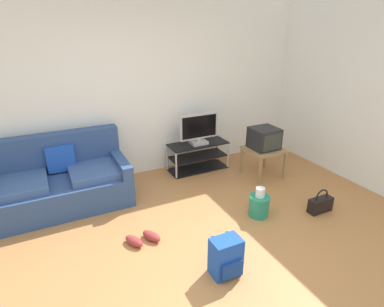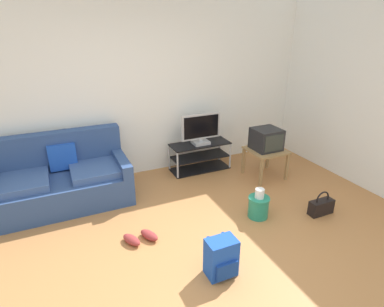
{
  "view_description": "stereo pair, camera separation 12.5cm",
  "coord_description": "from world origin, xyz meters",
  "px_view_note": "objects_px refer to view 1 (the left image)",
  "views": [
    {
      "loc": [
        -1.19,
        -2.22,
        2.3
      ],
      "look_at": [
        0.51,
        1.22,
        0.7
      ],
      "focal_mm": 29.48,
      "sensor_mm": 36.0,
      "label": 1
    },
    {
      "loc": [
        -1.08,
        -2.27,
        2.3
      ],
      "look_at": [
        0.51,
        1.22,
        0.7
      ],
      "focal_mm": 29.48,
      "sensor_mm": 36.0,
      "label": 2
    }
  ],
  "objects_px": {
    "handbag": "(320,204)",
    "flat_tv": "(199,129)",
    "side_table": "(264,153)",
    "backpack": "(226,257)",
    "crt_tv": "(264,138)",
    "sneakers_pair": "(143,238)",
    "couch": "(59,182)",
    "tv_stand": "(198,156)",
    "cleaning_bucket": "(259,204)"
  },
  "relations": [
    {
      "from": "handbag",
      "to": "cleaning_bucket",
      "type": "distance_m",
      "value": 0.83
    },
    {
      "from": "crt_tv",
      "to": "backpack",
      "type": "relative_size",
      "value": 1.03
    },
    {
      "from": "backpack",
      "to": "sneakers_pair",
      "type": "height_order",
      "value": "backpack"
    },
    {
      "from": "handbag",
      "to": "flat_tv",
      "type": "bearing_deg",
      "value": 114.28
    },
    {
      "from": "tv_stand",
      "to": "side_table",
      "type": "relative_size",
      "value": 1.81
    },
    {
      "from": "backpack",
      "to": "handbag",
      "type": "height_order",
      "value": "backpack"
    },
    {
      "from": "backpack",
      "to": "sneakers_pair",
      "type": "distance_m",
      "value": 1.02
    },
    {
      "from": "backpack",
      "to": "cleaning_bucket",
      "type": "distance_m",
      "value": 1.15
    },
    {
      "from": "flat_tv",
      "to": "side_table",
      "type": "relative_size",
      "value": 1.22
    },
    {
      "from": "crt_tv",
      "to": "handbag",
      "type": "relative_size",
      "value": 1.23
    },
    {
      "from": "couch",
      "to": "side_table",
      "type": "xyz_separation_m",
      "value": [
        3.0,
        -0.52,
        0.07
      ]
    },
    {
      "from": "couch",
      "to": "crt_tv",
      "type": "distance_m",
      "value": 3.05
    },
    {
      "from": "couch",
      "to": "side_table",
      "type": "distance_m",
      "value": 3.04
    },
    {
      "from": "tv_stand",
      "to": "handbag",
      "type": "xyz_separation_m",
      "value": [
        0.84,
        -1.88,
        -0.12
      ]
    },
    {
      "from": "tv_stand",
      "to": "cleaning_bucket",
      "type": "distance_m",
      "value": 1.59
    },
    {
      "from": "tv_stand",
      "to": "side_table",
      "type": "xyz_separation_m",
      "value": [
        0.82,
        -0.68,
        0.17
      ]
    },
    {
      "from": "tv_stand",
      "to": "sneakers_pair",
      "type": "relative_size",
      "value": 2.35
    },
    {
      "from": "side_table",
      "to": "backpack",
      "type": "xyz_separation_m",
      "value": [
        -1.69,
        -1.59,
        -0.2
      ]
    },
    {
      "from": "sneakers_pair",
      "to": "tv_stand",
      "type": "bearing_deg",
      "value": 45.03
    },
    {
      "from": "cleaning_bucket",
      "to": "sneakers_pair",
      "type": "bearing_deg",
      "value": 174.53
    },
    {
      "from": "sneakers_pair",
      "to": "flat_tv",
      "type": "bearing_deg",
      "value": 44.58
    },
    {
      "from": "flat_tv",
      "to": "side_table",
      "type": "bearing_deg",
      "value": -38.6
    },
    {
      "from": "backpack",
      "to": "tv_stand",
      "type": "bearing_deg",
      "value": 60.58
    },
    {
      "from": "cleaning_bucket",
      "to": "backpack",
      "type": "bearing_deg",
      "value": -143.67
    },
    {
      "from": "side_table",
      "to": "sneakers_pair",
      "type": "bearing_deg",
      "value": -161.25
    },
    {
      "from": "tv_stand",
      "to": "backpack",
      "type": "bearing_deg",
      "value": -110.85
    },
    {
      "from": "tv_stand",
      "to": "handbag",
      "type": "relative_size",
      "value": 2.97
    },
    {
      "from": "tv_stand",
      "to": "side_table",
      "type": "distance_m",
      "value": 1.08
    },
    {
      "from": "flat_tv",
      "to": "handbag",
      "type": "relative_size",
      "value": 2.0
    },
    {
      "from": "tv_stand",
      "to": "cleaning_bucket",
      "type": "xyz_separation_m",
      "value": [
        0.06,
        -1.59,
        -0.07
      ]
    },
    {
      "from": "side_table",
      "to": "backpack",
      "type": "height_order",
      "value": "side_table"
    },
    {
      "from": "side_table",
      "to": "tv_stand",
      "type": "bearing_deg",
      "value": 140.46
    },
    {
      "from": "tv_stand",
      "to": "flat_tv",
      "type": "relative_size",
      "value": 1.48
    },
    {
      "from": "cleaning_bucket",
      "to": "side_table",
      "type": "bearing_deg",
      "value": 50.14
    },
    {
      "from": "handbag",
      "to": "couch",
      "type": "bearing_deg",
      "value": 150.36
    },
    {
      "from": "flat_tv",
      "to": "crt_tv",
      "type": "height_order",
      "value": "flat_tv"
    },
    {
      "from": "side_table",
      "to": "flat_tv",
      "type": "bearing_deg",
      "value": 141.4
    },
    {
      "from": "tv_stand",
      "to": "sneakers_pair",
      "type": "distance_m",
      "value": 2.05
    },
    {
      "from": "crt_tv",
      "to": "sneakers_pair",
      "type": "height_order",
      "value": "crt_tv"
    },
    {
      "from": "flat_tv",
      "to": "sneakers_pair",
      "type": "distance_m",
      "value": 2.14
    },
    {
      "from": "crt_tv",
      "to": "backpack",
      "type": "bearing_deg",
      "value": -136.34
    },
    {
      "from": "backpack",
      "to": "couch",
      "type": "bearing_deg",
      "value": 113.31
    },
    {
      "from": "tv_stand",
      "to": "sneakers_pair",
      "type": "bearing_deg",
      "value": -134.97
    },
    {
      "from": "crt_tv",
      "to": "sneakers_pair",
      "type": "bearing_deg",
      "value": -160.88
    },
    {
      "from": "tv_stand",
      "to": "cleaning_bucket",
      "type": "height_order",
      "value": "tv_stand"
    },
    {
      "from": "couch",
      "to": "cleaning_bucket",
      "type": "distance_m",
      "value": 2.66
    },
    {
      "from": "crt_tv",
      "to": "flat_tv",
      "type": "bearing_deg",
      "value": 142.09
    },
    {
      "from": "tv_stand",
      "to": "cleaning_bucket",
      "type": "relative_size",
      "value": 2.48
    },
    {
      "from": "couch",
      "to": "backpack",
      "type": "relative_size",
      "value": 4.46
    },
    {
      "from": "backpack",
      "to": "sneakers_pair",
      "type": "relative_size",
      "value": 0.95
    }
  ]
}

